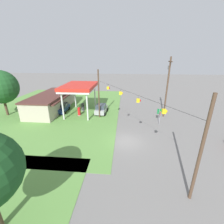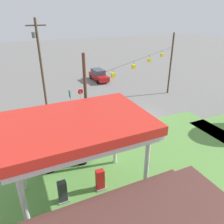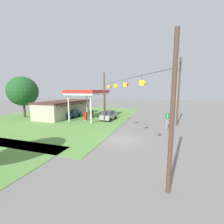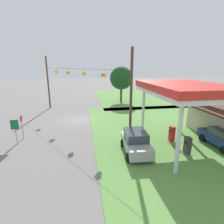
{
  "view_description": "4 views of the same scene",
  "coord_description": "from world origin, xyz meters",
  "views": [
    {
      "loc": [
        -17.42,
        0.47,
        10.74
      ],
      "look_at": [
        5.12,
        2.41,
        2.22
      ],
      "focal_mm": 24.0,
      "sensor_mm": 36.0,
      "label": 1
    },
    {
      "loc": [
        12.73,
        19.81,
        11.26
      ],
      "look_at": [
        5.15,
        3.47,
        2.91
      ],
      "focal_mm": 35.0,
      "sensor_mm": 36.0,
      "label": 2
    },
    {
      "loc": [
        -16.27,
        -4.41,
        5.64
      ],
      "look_at": [
        1.65,
        1.47,
        2.91
      ],
      "focal_mm": 24.0,
      "sensor_mm": 36.0,
      "label": 3
    },
    {
      "loc": [
        22.98,
        0.82,
        7.12
      ],
      "look_at": [
        4.02,
        3.95,
        2.0
      ],
      "focal_mm": 28.0,
      "sensor_mm": 36.0,
      "label": 4
    }
  ],
  "objects": [
    {
      "name": "ground_plane",
      "position": [
        0.0,
        0.0,
        0.0
      ],
      "size": [
        160.0,
        160.0,
        0.0
      ],
      "primitive_type": "plane",
      "color": "slate"
    },
    {
      "name": "grass_verge_opposite_corner",
      "position": [
        -16.0,
        16.0,
        0.02
      ],
      "size": [
        24.0,
        24.0,
        0.04
      ],
      "primitive_type": "cube",
      "color": "#5B8E42",
      "rests_on": "ground"
    },
    {
      "name": "gas_station_canopy",
      "position": [
        9.89,
        8.98,
        5.18
      ],
      "size": [
        8.31,
        5.77,
        5.72
      ],
      "color": "silver",
      "rests_on": "ground"
    },
    {
      "name": "fuel_pump_near",
      "position": [
        8.6,
        8.97,
        0.75
      ],
      "size": [
        0.71,
        0.56,
        1.58
      ],
      "color": "gray",
      "rests_on": "ground"
    },
    {
      "name": "fuel_pump_far",
      "position": [
        11.19,
        8.97,
        0.75
      ],
      "size": [
        0.71,
        0.56,
        1.58
      ],
      "color": "gray",
      "rests_on": "ground"
    },
    {
      "name": "car_at_pumps_front",
      "position": [
        10.08,
        4.97,
        0.95
      ],
      "size": [
        4.22,
        2.29,
        1.86
      ],
      "rotation": [
        0.0,
        0.0,
        -0.06
      ],
      "color": "#9E9EA3",
      "rests_on": "ground"
    },
    {
      "name": "car_at_pumps_rear",
      "position": [
        10.29,
        12.99,
        0.89
      ],
      "size": [
        4.42,
        2.19,
        1.7
      ],
      "rotation": [
        0.0,
        0.0,
        3.16
      ],
      "color": "navy",
      "rests_on": "ground"
    },
    {
      "name": "stop_sign_roadside",
      "position": [
        5.44,
        -5.32,
        1.81
      ],
      "size": [
        0.8,
        0.08,
        2.5
      ],
      "rotation": [
        0.0,
        0.0,
        3.14
      ],
      "color": "#99999E",
      "rests_on": "ground"
    },
    {
      "name": "route_sign",
      "position": [
        6.78,
        -5.46,
        1.71
      ],
      "size": [
        0.1,
        0.7,
        2.4
      ],
      "color": "gray",
      "rests_on": "ground"
    },
    {
      "name": "signal_span_gantry",
      "position": [
        0.0,
        -0.01,
        4.72
      ],
      "size": [
        16.34,
        10.24,
        8.64
      ],
      "color": "#4C3828",
      "rests_on": "ground"
    },
    {
      "name": "tree_west_verge",
      "position": [
        -11.48,
        8.37,
        4.7
      ],
      "size": [
        4.54,
        4.54,
        6.99
      ],
      "color": "#4C3828",
      "rests_on": "ground"
    }
  ]
}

